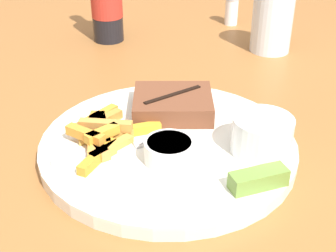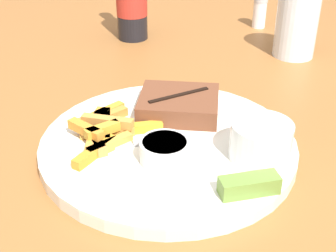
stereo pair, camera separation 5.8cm
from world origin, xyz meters
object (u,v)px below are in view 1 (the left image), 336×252
drinking_glass (272,21)px  salt_shaker (232,9)px  coleslaw_cup (262,133)px  fork_utensil (102,153)px  steak_portion (171,104)px  beer_bottle (107,2)px  dipping_sauce_cup (169,150)px  pickle_spear (259,179)px  dinner_plate (168,146)px

drinking_glass → salt_shaker: size_ratio=1.78×
coleslaw_cup → fork_utensil: bearing=-172.6°
steak_portion → beer_bottle: (-0.16, 0.32, 0.05)m
steak_portion → coleslaw_cup: size_ratio=1.59×
dipping_sauce_cup → beer_bottle: 0.47m
steak_portion → pickle_spear: steak_portion is taller
coleslaw_cup → salt_shaker: 0.53m
pickle_spear → beer_bottle: (-0.26, 0.48, 0.05)m
drinking_glass → dinner_plate: bearing=-113.7°
drinking_glass → beer_bottle: bearing=175.0°
salt_shaker → dipping_sauce_cup: bearing=-98.6°
salt_shaker → beer_bottle: bearing=-153.8°
steak_portion → coleslaw_cup: coleslaw_cup is taller
salt_shaker → pickle_spear: bearing=-88.6°
dinner_plate → beer_bottle: (-0.16, 0.39, 0.07)m
steak_portion → salt_shaker: bearing=78.2°
pickle_spear → drinking_glass: (0.05, 0.45, 0.03)m
beer_bottle → coleslaw_cup: bearing=-56.5°
dinner_plate → drinking_glass: drinking_glass is taller
coleslaw_cup → salt_shaker: bearing=92.5°
steak_portion → salt_shaker: (0.09, 0.45, 0.00)m
steak_portion → salt_shaker: 0.46m
steak_portion → beer_bottle: beer_bottle is taller
coleslaw_cup → dipping_sauce_cup: (-0.11, -0.03, -0.01)m
dinner_plate → steak_portion: steak_portion is taller
dinner_plate → beer_bottle: beer_bottle is taller
coleslaw_cup → fork_utensil: size_ratio=0.58×
dinner_plate → steak_portion: 0.07m
beer_bottle → drinking_glass: bearing=-5.0°
pickle_spear → drinking_glass: 0.46m
coleslaw_cup → dipping_sauce_cup: coleslaw_cup is taller
beer_bottle → salt_shaker: (0.25, 0.12, -0.04)m
coleslaw_cup → beer_bottle: bearing=123.5°
fork_utensil → beer_bottle: beer_bottle is taller
drinking_glass → pickle_spear: bearing=-96.9°
coleslaw_cup → drinking_glass: (0.05, 0.38, 0.01)m
dinner_plate → fork_utensil: fork_utensil is taller
dipping_sauce_cup → drinking_glass: (0.16, 0.41, 0.03)m
dinner_plate → pickle_spear: (0.11, -0.09, 0.02)m
pickle_spear → fork_utensil: bearing=165.8°
steak_portion → dipping_sauce_cup: size_ratio=1.97×
drinking_glass → salt_shaker: (-0.07, 0.15, -0.03)m
dinner_plate → salt_shaker: salt_shaker is taller
coleslaw_cup → fork_utensil: 0.19m
beer_bottle → salt_shaker: size_ratio=3.31×
dinner_plate → coleslaw_cup: 0.12m
dipping_sauce_cup → pickle_spear: size_ratio=0.87×
steak_portion → coleslaw_cup: 0.14m
beer_bottle → salt_shaker: bearing=26.2°
steak_portion → dipping_sauce_cup: 0.12m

